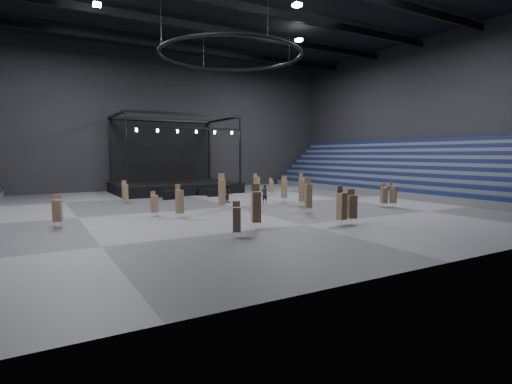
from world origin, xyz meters
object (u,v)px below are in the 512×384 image
chair_stack_8 (154,203)px  stage (173,180)px  chair_stack_10 (384,195)px  chair_stack_12 (352,206)px  chair_stack_13 (342,205)px  man_center (265,194)px  chair_stack_15 (257,183)px  flight_case_mid (213,193)px  chair_stack_4 (222,191)px  chair_stack_9 (284,189)px  chair_stack_2 (256,206)px  chair_stack_5 (180,201)px  chair_stack_0 (125,191)px  chair_stack_14 (303,190)px  chair_stack_6 (57,210)px  crew_member (228,193)px  chair_stack_7 (308,195)px  chair_stack_1 (237,219)px  flight_case_right (204,192)px  flight_case_left (170,195)px  chair_stack_11 (393,194)px  chair_stack_3 (271,186)px

chair_stack_8 → stage: bearing=49.7°
chair_stack_10 → chair_stack_12: bearing=-130.3°
chair_stack_13 → man_center: (1.96, 12.81, -0.44)m
chair_stack_15 → chair_stack_12: bearing=-118.3°
chair_stack_8 → chair_stack_12: (10.33, -9.65, 0.23)m
flight_case_mid → chair_stack_4: 10.73m
chair_stack_9 → chair_stack_12: (-3.06, -12.44, -0.07)m
chair_stack_2 → chair_stack_5: 6.93m
chair_stack_0 → chair_stack_14: chair_stack_14 is taller
chair_stack_14 → chair_stack_15: (1.61, 10.90, -0.21)m
flight_case_mid → chair_stack_12: size_ratio=0.49×
chair_stack_6 → stage: bearing=73.0°
chair_stack_4 → crew_member: 5.07m
chair_stack_2 → chair_stack_4: size_ratio=0.92×
chair_stack_7 → stage: bearing=120.0°
chair_stack_1 → crew_member: size_ratio=1.15×
flight_case_right → chair_stack_8: (-9.12, -12.49, 0.62)m
flight_case_left → chair_stack_15: (10.10, -0.31, 0.82)m
chair_stack_1 → chair_stack_14: size_ratio=0.69×
chair_stack_5 → chair_stack_11: 18.21m
chair_stack_6 → chair_stack_12: bearing=-8.3°
chair_stack_2 → chair_stack_5: chair_stack_2 is taller
flight_case_mid → crew_member: (-0.96, -5.76, 0.50)m
chair_stack_4 → stage: bearing=100.7°
chair_stack_1 → chair_stack_15: bearing=81.2°
flight_case_right → chair_stack_0: size_ratio=0.53×
chair_stack_11 → chair_stack_13: size_ratio=0.88×
chair_stack_15 → stage: bearing=115.2°
chair_stack_0 → chair_stack_14: 16.55m
chair_stack_4 → chair_stack_12: chair_stack_4 is taller
chair_stack_9 → chair_stack_13: (-3.96, -12.44, 0.01)m
chair_stack_11 → chair_stack_14: size_ratio=0.77×
stage → chair_stack_10: bearing=-64.6°
flight_case_left → crew_member: (3.95, -5.44, 0.43)m
chair_stack_7 → chair_stack_9: bearing=92.2°
chair_stack_14 → crew_member: bearing=109.7°
chair_stack_6 → chair_stack_15: size_ratio=0.87×
chair_stack_1 → chair_stack_4: (4.08, 10.59, 0.47)m
chair_stack_10 → crew_member: chair_stack_10 is taller
chair_stack_11 → chair_stack_13: 10.70m
flight_case_right → chair_stack_11: size_ratio=0.51×
chair_stack_5 → chair_stack_11: chair_stack_5 is taller
chair_stack_3 → chair_stack_0: bearing=-168.3°
flight_case_left → chair_stack_5: size_ratio=0.55×
chair_stack_6 → chair_stack_12: 18.77m
chair_stack_6 → chair_stack_10: (25.10, -3.51, -0.01)m
chair_stack_10 → man_center: size_ratio=1.18×
chair_stack_10 → stage: bearing=134.9°
chair_stack_2 → man_center: 13.33m
stage → man_center: (3.89, -15.41, -0.57)m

